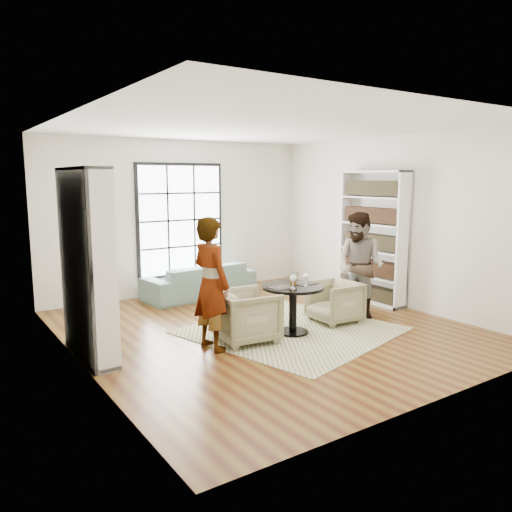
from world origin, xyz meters
TOP-DOWN VIEW (x-y plane):
  - ground at (0.00, 0.00)m, footprint 6.00×6.00m
  - room_shell at (0.00, 0.54)m, footprint 6.00×6.01m
  - rug at (0.25, -0.28)m, footprint 3.24×3.24m
  - pedestal_table at (0.17, -0.40)m, footprint 0.90×0.90m
  - sofa at (0.13, 2.45)m, footprint 2.24×1.06m
  - armchair_left at (-0.59, -0.32)m, footprint 0.88×0.86m
  - armchair_right at (1.09, -0.30)m, footprint 0.76×0.74m
  - person_left at (-1.14, -0.32)m, footprint 0.50×0.69m
  - person_right at (1.64, -0.30)m, footprint 0.86×0.99m
  - placemat_left at (-0.04, -0.40)m, footprint 0.37×0.30m
  - placemat_right at (0.40, -0.38)m, footprint 0.37×0.30m
  - cutlery_left at (-0.04, -0.40)m, footprint 0.16×0.23m
  - cutlery_right at (0.40, -0.38)m, footprint 0.16×0.23m
  - wine_glass_left at (0.05, -0.55)m, footprint 0.09×0.09m
  - wine_glass_right at (0.31, -0.52)m, footprint 0.08×0.08m
  - flower_centerpiece at (0.20, -0.37)m, footprint 0.23×0.21m

SIDE VIEW (x-z plane):
  - ground at x=0.00m, z-range 0.00..0.00m
  - rug at x=0.25m, z-range 0.00..0.01m
  - sofa at x=0.13m, z-range 0.00..0.63m
  - armchair_right at x=1.09m, z-range 0.00..0.66m
  - armchair_left at x=-0.59m, z-range 0.00..0.73m
  - pedestal_table at x=0.17m, z-range 0.16..0.88m
  - placemat_left at x=-0.04m, z-range 0.72..0.73m
  - placemat_right at x=0.40m, z-range 0.72..0.73m
  - cutlery_left at x=-0.04m, z-range 0.73..0.73m
  - cutlery_right at x=0.40m, z-range 0.73..0.73m
  - flower_centerpiece at x=0.20m, z-range 0.72..0.93m
  - wine_glass_right at x=0.31m, z-range 0.76..0.95m
  - person_right at x=1.64m, z-range 0.00..1.73m
  - wine_glass_left at x=0.05m, z-range 0.76..0.96m
  - person_left at x=-1.14m, z-range 0.00..1.77m
  - room_shell at x=0.00m, z-range -1.74..4.26m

